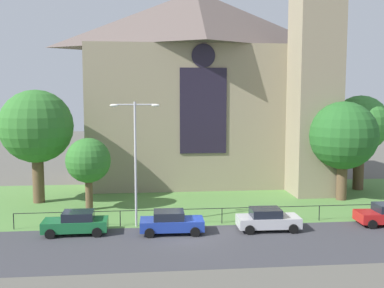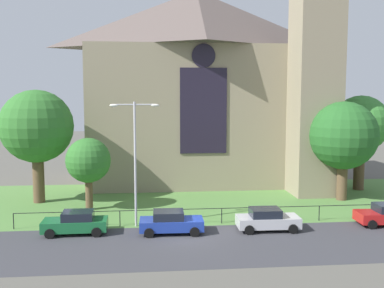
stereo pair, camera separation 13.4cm
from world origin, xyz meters
TOP-DOWN VIEW (x-y plane):
  - ground at (0.00, 10.00)m, footprint 160.00×160.00m
  - road_asphalt at (0.00, -2.00)m, footprint 120.00×8.00m
  - grass_verge at (0.00, 8.00)m, footprint 120.00×20.00m
  - church_building at (3.43, 18.75)m, footprint 23.20×16.20m
  - iron_railing at (2.66, 2.50)m, footprint 28.91×0.07m
  - tree_right_far at (17.88, 12.87)m, footprint 5.41×5.41m
  - tree_left_near at (-7.28, 7.40)m, footprint 3.57×3.57m
  - tree_right_near at (14.36, 8.80)m, footprint 5.90×5.90m
  - tree_left_far at (-11.89, 10.45)m, footprint 6.17×6.17m
  - streetlamp_near at (-3.43, 2.40)m, footprint 3.37×0.26m
  - parked_car_green at (-7.35, 1.05)m, footprint 4.22×2.06m
  - parked_car_blue at (-1.09, 0.56)m, footprint 4.24×2.10m
  - parked_car_silver at (5.47, 0.57)m, footprint 4.23×2.08m

SIDE VIEW (x-z plane):
  - ground at x=0.00m, z-range 0.00..0.00m
  - grass_verge at x=0.00m, z-range 0.00..0.01m
  - road_asphalt at x=0.00m, z-range 0.00..0.01m
  - parked_car_green at x=-7.35m, z-range -0.01..1.50m
  - parked_car_blue at x=-1.09m, z-range -0.01..1.50m
  - parked_car_silver at x=5.47m, z-range -0.01..1.50m
  - iron_railing at x=2.66m, z-range 0.40..1.53m
  - tree_left_near at x=-7.28m, z-range 1.06..6.86m
  - streetlamp_near at x=-3.43m, z-range 1.14..9.85m
  - tree_right_near at x=14.36m, z-range 1.32..9.96m
  - tree_right_far at x=17.88m, z-range 1.75..10.91m
  - tree_left_far at x=-11.89m, z-range 1.66..11.29m
  - church_building at x=3.43m, z-range -2.73..23.27m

